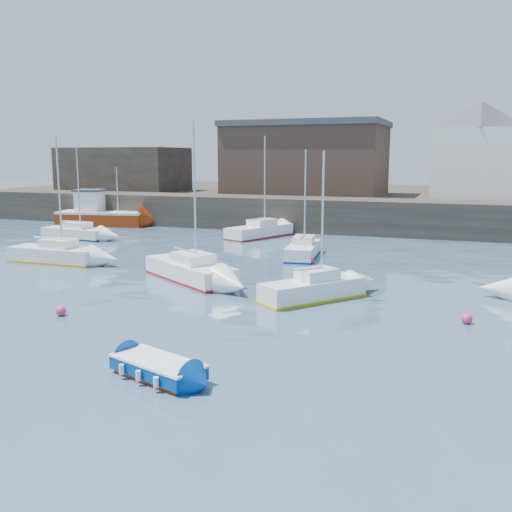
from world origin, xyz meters
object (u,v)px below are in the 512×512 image
(sailboat_f, at_px, (303,250))
(buoy_far, at_px, (311,264))
(sailboat_h, at_px, (260,231))
(buoy_mid, at_px, (466,324))
(sailboat_c, at_px, (313,289))
(fishing_boat, at_px, (100,214))
(sailboat_b, at_px, (190,270))
(sailboat_e, at_px, (76,233))
(blue_dinghy, at_px, (158,368))
(buoy_near, at_px, (61,316))
(sailboat_a, at_px, (56,254))

(sailboat_f, height_order, buoy_far, sailboat_f)
(sailboat_h, height_order, buoy_mid, sailboat_h)
(sailboat_c, bearing_deg, fishing_boat, 141.83)
(sailboat_b, xyz_separation_m, sailboat_e, (-16.49, 11.29, -0.07))
(sailboat_f, bearing_deg, buoy_mid, -50.50)
(blue_dinghy, xyz_separation_m, sailboat_b, (-5.58, 13.09, 0.23))
(sailboat_b, xyz_separation_m, sailboat_h, (-2.36, 17.50, -0.01))
(sailboat_f, bearing_deg, sailboat_b, -112.18)
(sailboat_b, xyz_separation_m, sailboat_f, (3.80, 9.33, -0.06))
(sailboat_e, xyz_separation_m, buoy_mid, (30.89, -14.83, -0.50))
(buoy_mid, bearing_deg, sailboat_h, 128.56)
(buoy_near, xyz_separation_m, buoy_mid, (16.31, 4.87, 0.00))
(sailboat_f, relative_size, buoy_near, 16.15)
(blue_dinghy, relative_size, fishing_boat, 0.37)
(sailboat_f, distance_m, buoy_far, 2.52)
(sailboat_a, distance_m, buoy_mid, 25.52)
(buoy_mid, bearing_deg, buoy_far, 131.49)
(sailboat_e, bearing_deg, sailboat_b, -34.42)
(buoy_far, bearing_deg, sailboat_f, 117.90)
(sailboat_a, xyz_separation_m, sailboat_e, (-5.92, 9.61, -0.06))
(blue_dinghy, relative_size, buoy_near, 7.62)
(blue_dinghy, relative_size, sailboat_h, 0.40)
(fishing_boat, relative_size, buoy_near, 20.45)
(fishing_boat, bearing_deg, buoy_far, -26.85)
(sailboat_h, bearing_deg, fishing_boat, 172.34)
(sailboat_e, relative_size, buoy_mid, 16.81)
(blue_dinghy, bearing_deg, fishing_boat, 128.04)
(buoy_mid, bearing_deg, blue_dinghy, -132.75)
(buoy_near, height_order, buoy_mid, buoy_mid)
(blue_dinghy, distance_m, sailboat_a, 21.88)
(sailboat_a, bearing_deg, fishing_boat, 117.97)
(sailboat_e, bearing_deg, buoy_far, -10.95)
(blue_dinghy, height_order, sailboat_a, sailboat_a)
(buoy_near, bearing_deg, buoy_mid, 16.64)
(sailboat_c, xyz_separation_m, buoy_far, (-2.54, 9.04, -0.54))
(blue_dinghy, bearing_deg, sailboat_a, 137.53)
(sailboat_a, height_order, sailboat_h, sailboat_h)
(sailboat_a, xyz_separation_m, sailboat_b, (10.57, -1.69, 0.01))
(sailboat_e, height_order, sailboat_h, sailboat_h)
(sailboat_f, bearing_deg, sailboat_a, -152.00)
(blue_dinghy, xyz_separation_m, sailboat_f, (-1.78, 22.41, 0.18))
(sailboat_e, bearing_deg, blue_dinghy, -47.86)
(sailboat_b, bearing_deg, buoy_mid, -13.79)
(blue_dinghy, bearing_deg, buoy_far, 91.76)
(fishing_boat, xyz_separation_m, buoy_far, (25.19, -12.76, -1.11))
(sailboat_a, xyz_separation_m, buoy_mid, (24.97, -5.23, -0.56))
(sailboat_b, distance_m, buoy_near, 8.64)
(sailboat_h, height_order, buoy_near, sailboat_h)
(buoy_near, relative_size, buoy_mid, 0.98)
(sailboat_a, bearing_deg, blue_dinghy, -42.47)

